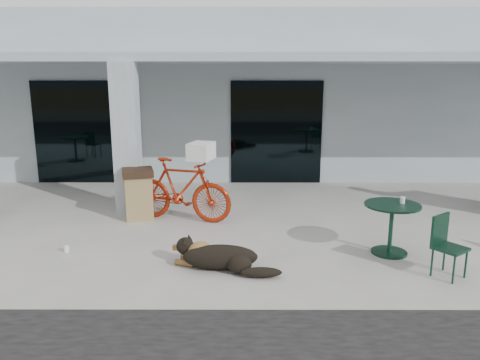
{
  "coord_description": "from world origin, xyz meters",
  "views": [
    {
      "loc": [
        0.88,
        -7.33,
        2.91
      ],
      "look_at": [
        0.85,
        0.94,
        1.0
      ],
      "focal_mm": 35.0,
      "sensor_mm": 36.0,
      "label": 1
    }
  ],
  "objects_px": {
    "bicycle": "(181,190)",
    "cafe_chair_far_a": "(450,247)",
    "cafe_table_far": "(391,229)",
    "dog": "(220,256)",
    "trash_receptacle": "(139,194)"
  },
  "relations": [
    {
      "from": "bicycle",
      "to": "cafe_chair_far_a",
      "type": "distance_m",
      "value": 4.99
    },
    {
      "from": "bicycle",
      "to": "dog",
      "type": "height_order",
      "value": "bicycle"
    },
    {
      "from": "cafe_table_far",
      "to": "trash_receptacle",
      "type": "relative_size",
      "value": 0.88
    },
    {
      "from": "cafe_table_far",
      "to": "trash_receptacle",
      "type": "distance_m",
      "value": 4.9
    },
    {
      "from": "bicycle",
      "to": "cafe_table_far",
      "type": "bearing_deg",
      "value": -99.53
    },
    {
      "from": "cafe_table_far",
      "to": "bicycle",
      "type": "bearing_deg",
      "value": 154.19
    },
    {
      "from": "bicycle",
      "to": "cafe_table_far",
      "type": "height_order",
      "value": "bicycle"
    },
    {
      "from": "dog",
      "to": "cafe_table_far",
      "type": "height_order",
      "value": "cafe_table_far"
    },
    {
      "from": "bicycle",
      "to": "dog",
      "type": "bearing_deg",
      "value": -143.45
    },
    {
      "from": "dog",
      "to": "cafe_chair_far_a",
      "type": "distance_m",
      "value": 3.34
    },
    {
      "from": "dog",
      "to": "trash_receptacle",
      "type": "relative_size",
      "value": 1.28
    },
    {
      "from": "bicycle",
      "to": "cafe_chair_far_a",
      "type": "relative_size",
      "value": 2.32
    },
    {
      "from": "dog",
      "to": "cafe_chair_far_a",
      "type": "relative_size",
      "value": 1.44
    },
    {
      "from": "cafe_table_far",
      "to": "cafe_chair_far_a",
      "type": "relative_size",
      "value": 0.99
    },
    {
      "from": "dog",
      "to": "trash_receptacle",
      "type": "height_order",
      "value": "trash_receptacle"
    }
  ]
}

